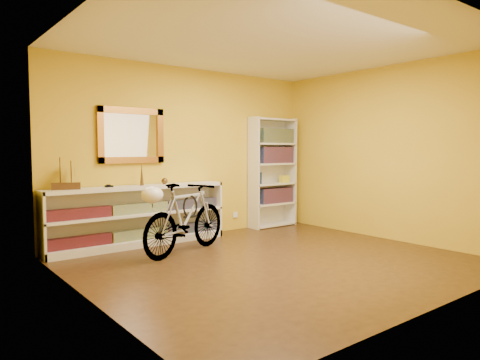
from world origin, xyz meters
TOP-DOWN VIEW (x-y plane):
  - floor at (0.00, 0.00)m, footprint 4.50×4.00m
  - ceiling at (0.00, 0.00)m, footprint 4.50×4.00m
  - back_wall at (0.00, 2.00)m, footprint 4.50×0.01m
  - left_wall at (-2.25, 0.00)m, footprint 0.01×4.00m
  - right_wall at (2.25, 0.00)m, footprint 0.01×4.00m
  - gilt_mirror at (-0.95, 1.97)m, footprint 0.98×0.06m
  - wall_socket at (0.90, 1.99)m, footprint 0.09×0.02m
  - console_unit at (-0.92, 1.81)m, footprint 2.60×0.35m
  - cd_row_lower at (-0.92, 1.79)m, footprint 2.50×0.13m
  - cd_row_upper at (-0.92, 1.79)m, footprint 2.50×0.13m
  - model_ship at (-1.90, 1.81)m, footprint 0.36×0.22m
  - toy_car at (-1.35, 1.81)m, footprint 0.00×0.00m
  - bronze_ornament at (-0.87, 1.81)m, footprint 0.05×0.05m
  - decorative_orb at (-0.52, 1.81)m, footprint 0.09×0.09m
  - bookcase at (1.61, 1.84)m, footprint 0.90×0.30m
  - book_row_a at (1.66, 1.84)m, footprint 0.70×0.22m
  - book_row_b at (1.66, 1.84)m, footprint 0.70×0.22m
  - book_row_c at (1.66, 1.84)m, footprint 0.70×0.22m
  - travel_mug at (1.29, 1.82)m, footprint 0.09×0.09m
  - red_tin at (1.41, 1.87)m, footprint 0.16×0.16m
  - yellow_bag at (1.86, 1.80)m, footprint 0.17×0.12m
  - bicycle at (-0.63, 1.04)m, footprint 0.90×1.63m
  - helmet at (-1.20, 0.84)m, footprint 0.26×0.25m
  - u_lock at (-0.54, 1.07)m, footprint 0.22×0.02m

SIDE VIEW (x-z plane):
  - floor at x=0.00m, z-range -0.01..0.00m
  - cd_row_lower at x=-0.92m, z-range 0.10..0.24m
  - wall_socket at x=0.90m, z-range 0.21..0.29m
  - console_unit at x=-0.92m, z-range 0.00..0.85m
  - bicycle at x=-0.63m, z-range 0.00..0.93m
  - cd_row_upper at x=-0.92m, z-range 0.47..0.60m
  - book_row_a at x=1.66m, z-range 0.42..0.68m
  - u_lock at x=-0.54m, z-range 0.49..0.71m
  - helmet at x=-1.20m, z-range 0.72..0.92m
  - yellow_bag at x=1.86m, z-range 0.77..0.89m
  - toy_car at x=-1.35m, z-range 0.85..0.85m
  - travel_mug at x=1.29m, z-range 0.77..0.97m
  - decorative_orb at x=-0.52m, z-range 0.85..0.94m
  - bookcase at x=1.61m, z-range 0.00..1.90m
  - bronze_ornament at x=-0.87m, z-range 0.85..1.17m
  - model_ship at x=-1.90m, z-range 0.85..1.26m
  - book_row_b at x=1.66m, z-range 1.11..1.40m
  - back_wall at x=0.00m, z-range 0.00..2.60m
  - left_wall at x=-2.25m, z-range 0.00..2.60m
  - right_wall at x=2.25m, z-range 0.00..2.60m
  - red_tin at x=1.41m, z-range 1.46..1.63m
  - gilt_mirror at x=-0.95m, z-range 1.16..1.94m
  - book_row_c at x=1.66m, z-range 1.46..1.71m
  - ceiling at x=0.00m, z-range 2.60..2.61m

